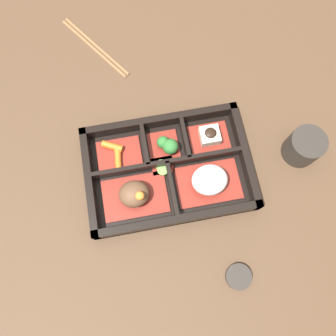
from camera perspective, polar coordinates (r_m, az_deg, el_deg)
name	(u,v)px	position (r m, az deg, el deg)	size (l,w,h in m)	color
ground_plane	(168,171)	(0.67, 0.00, -0.61)	(3.00, 3.00, 0.00)	#4C3523
bento_base	(168,171)	(0.66, 0.00, -0.49)	(0.32, 0.22, 0.01)	black
bento_rim	(168,167)	(0.65, -0.03, 0.13)	(0.32, 0.22, 0.04)	black
bowl_rice	(209,181)	(0.63, 7.20, -2.20)	(0.13, 0.08, 0.05)	maroon
bowl_stew	(135,195)	(0.63, -5.84, -4.66)	(0.13, 0.08, 0.06)	maroon
bowl_tofu	(209,136)	(0.67, 7.22, 5.48)	(0.08, 0.06, 0.03)	maroon
bowl_greens	(168,146)	(0.66, -0.07, 3.90)	(0.06, 0.06, 0.04)	maroon
bowl_carrots	(118,153)	(0.67, -8.74, 2.54)	(0.09, 0.07, 0.02)	maroon
bowl_pickles	(162,166)	(0.65, -1.03, 0.35)	(0.04, 0.04, 0.01)	maroon
tea_cup	(304,146)	(0.70, 22.61, 3.50)	(0.07, 0.07, 0.06)	#2D2823
chopsticks	(95,46)	(0.81, -12.58, 19.96)	(0.14, 0.18, 0.01)	brown
sauce_dish	(239,277)	(0.65, 12.19, -18.00)	(0.05, 0.05, 0.01)	#2D2823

